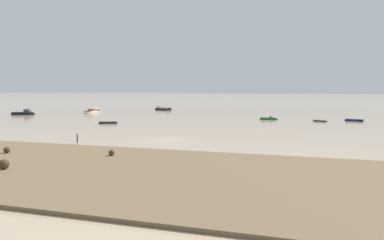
{
  "coord_description": "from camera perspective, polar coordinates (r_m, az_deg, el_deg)",
  "views": [
    {
      "loc": [
        16.24,
        -43.85,
        7.33
      ],
      "look_at": [
        -3.6,
        25.84,
        0.38
      ],
      "focal_mm": 31.48,
      "sensor_mm": 36.0,
      "label": 1
    }
  ],
  "objects": [
    {
      "name": "ground_plane",
      "position": [
        47.33,
        -4.39,
        -3.45
      ],
      "size": [
        800.0,
        800.0,
        0.0
      ],
      "primitive_type": "plane",
      "color": "tan"
    },
    {
      "name": "motorboat_moored_3",
      "position": [
        111.98,
        -5.26,
        1.88
      ],
      "size": [
        6.53,
        4.12,
        2.35
      ],
      "rotation": [
        0.0,
        0.0,
        2.79
      ],
      "color": "black",
      "rests_on": "ground"
    },
    {
      "name": "tidal_rock_right",
      "position": [
        36.2,
        -13.47,
        -5.41
      ],
      "size": [
        0.61,
        0.61,
        0.61
      ],
      "primitive_type": "sphere",
      "color": "#402F1E",
      "rests_on": "mudflat_shore"
    },
    {
      "name": "rowboat_moored_1",
      "position": [
        82.08,
        25.79,
        -0.07
      ],
      "size": [
        4.18,
        2.16,
        0.63
      ],
      "rotation": [
        0.0,
        0.0,
        6.07
      ],
      "color": "navy",
      "rests_on": "ground"
    },
    {
      "name": "motorboat_moored_0",
      "position": [
        102.32,
        -26.31,
        0.99
      ],
      "size": [
        6.35,
        4.14,
        2.28
      ],
      "rotation": [
        0.0,
        0.0,
        0.37
      ],
      "color": "black",
      "rests_on": "ground"
    },
    {
      "name": "mudflat_shore",
      "position": [
        31.4,
        -16.04,
        -7.97
      ],
      "size": [
        262.51,
        20.08,
        0.28
      ],
      "primitive_type": "cube",
      "color": "brown",
      "rests_on": "ground"
    },
    {
      "name": "seaweed_clump",
      "position": [
        41.73,
        -28.88,
        -4.46
      ],
      "size": [
        0.68,
        0.68,
        0.68
      ],
      "primitive_type": "sphere",
      "color": "#402F1E",
      "rests_on": "mudflat_shore"
    },
    {
      "name": "tidal_rock_left",
      "position": [
        33.72,
        -29.24,
        -6.55
      ],
      "size": [
        0.87,
        0.87,
        0.87
      ],
      "primitive_type": "sphere",
      "color": "#402F1E",
      "rests_on": "mudflat_shore"
    },
    {
      "name": "sailboat_moored_0",
      "position": [
        102.85,
        -16.56,
        1.34
      ],
      "size": [
        3.48,
        6.84,
        7.34
      ],
      "rotation": [
        0.0,
        0.0,
        4.48
      ],
      "color": "white",
      "rests_on": "ground"
    },
    {
      "name": "motorboat_moored_2",
      "position": [
        79.47,
        13.22,
        0.18
      ],
      "size": [
        4.18,
        1.62,
        1.4
      ],
      "rotation": [
        0.0,
        0.0,
        0.04
      ],
      "color": "#23602D",
      "rests_on": "ground"
    },
    {
      "name": "rowboat_moored_0",
      "position": [
        71.34,
        -14.01,
        -0.45
      ],
      "size": [
        4.18,
        2.63,
        0.63
      ],
      "rotation": [
        0.0,
        0.0,
        0.35
      ],
      "color": "navy",
      "rests_on": "ground"
    },
    {
      "name": "rowboat_moored_2",
      "position": [
        78.15,
        20.88,
        -0.16
      ],
      "size": [
        3.37,
        2.42,
        0.51
      ],
      "rotation": [
        0.0,
        0.0,
        2.68
      ],
      "color": "#197084",
      "rests_on": "ground"
    },
    {
      "name": "mooring_post_near",
      "position": [
        47.72,
        -18.86,
        -2.94
      ],
      "size": [
        0.22,
        0.22,
        1.34
      ],
      "color": "#4A3323",
      "rests_on": "ground"
    }
  ]
}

